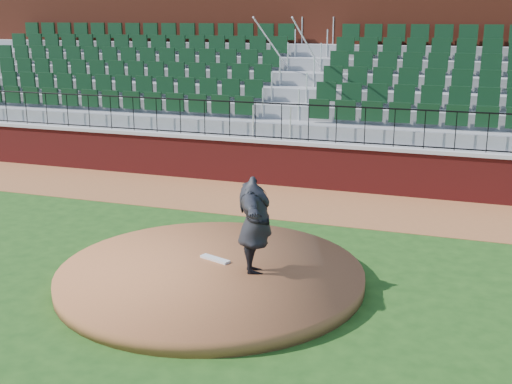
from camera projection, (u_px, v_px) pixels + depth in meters
ground at (229, 282)px, 11.78m from camera, size 90.00×90.00×0.00m
warning_track at (306, 203)px, 16.70m from camera, size 34.00×3.20×0.01m
field_wall at (321, 167)px, 18.00m from camera, size 34.00×0.35×1.20m
wall_cap at (322, 144)px, 17.83m from camera, size 34.00×0.45×0.10m
wall_railing at (322, 124)px, 17.69m from camera, size 34.00×0.05×1.00m
seating_stands at (344, 94)px, 20.04m from camera, size 34.00×5.10×4.60m
concourse_wall at (361, 72)px, 22.48m from camera, size 34.00×0.50×5.50m
pitchers_mound at (211, 275)px, 11.75m from camera, size 5.50×5.50×0.25m
pitching_rubber at (215, 259)px, 12.13m from camera, size 0.64×0.35×0.04m
pitcher at (255, 225)px, 11.35m from camera, size 1.39×2.21×1.75m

